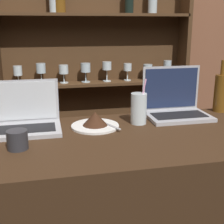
% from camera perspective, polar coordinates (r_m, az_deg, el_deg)
% --- Properties ---
extents(back_wall, '(7.00, 0.06, 2.70)m').
position_cam_1_polar(back_wall, '(2.35, -6.74, 12.83)').
color(back_wall, brown).
rests_on(back_wall, ground_plane).
extents(back_shelf, '(1.37, 0.18, 1.91)m').
position_cam_1_polar(back_shelf, '(2.34, -3.06, 4.44)').
color(back_shelf, '#472D19').
rests_on(back_shelf, ground_plane).
extents(laptop_near, '(0.33, 0.22, 0.22)m').
position_cam_1_polar(laptop_near, '(1.47, -15.99, -1.34)').
color(laptop_near, '#ADADB2').
rests_on(laptop_near, bar_counter).
extents(laptop_far, '(0.32, 0.22, 0.25)m').
position_cam_1_polar(laptop_far, '(1.66, 11.50, 1.24)').
color(laptop_far, '#ADADB2').
rests_on(laptop_far, bar_counter).
extents(cake_plate, '(0.22, 0.22, 0.07)m').
position_cam_1_polar(cake_plate, '(1.45, -3.10, -1.72)').
color(cake_plate, white).
rests_on(cake_plate, bar_counter).
extents(water_glass, '(0.08, 0.08, 0.22)m').
position_cam_1_polar(water_glass, '(1.50, 4.90, 0.64)').
color(water_glass, silver).
rests_on(water_glass, bar_counter).
extents(wine_bottle_amber, '(0.07, 0.07, 0.28)m').
position_cam_1_polar(wine_bottle_amber, '(1.80, 19.28, 3.45)').
color(wine_bottle_amber, brown).
rests_on(wine_bottle_amber, bar_counter).
extents(coffee_cup, '(0.08, 0.08, 0.07)m').
position_cam_1_polar(coffee_cup, '(1.25, -16.92, -4.89)').
color(coffee_cup, '#2D2D33').
rests_on(coffee_cup, bar_counter).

